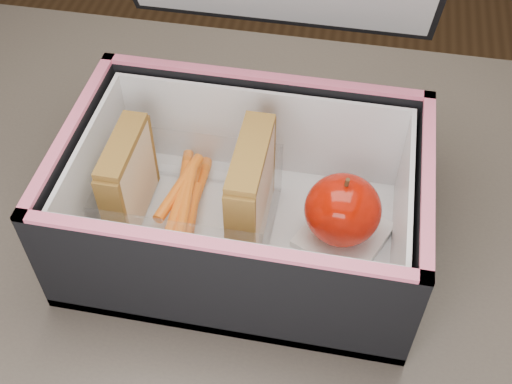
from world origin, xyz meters
TOP-DOWN VIEW (x-y plane):
  - kitchen_table at (0.00, 0.00)m, footprint 1.20×0.80m
  - lunch_bag at (-0.03, 0.05)m, footprint 0.33×0.32m
  - plastic_tub at (-0.09, 0.04)m, footprint 0.16×0.12m
  - sandwich_left at (-0.15, 0.04)m, footprint 0.02×0.09m
  - sandwich_right at (-0.03, 0.04)m, footprint 0.03×0.10m
  - carrot_sticks at (-0.09, 0.06)m, footprint 0.04×0.15m
  - paper_napkin at (0.06, 0.05)m, footprint 0.10×0.10m
  - red_apple at (0.06, 0.05)m, footprint 0.09×0.09m

SIDE VIEW (x-z plane):
  - kitchen_table at x=0.00m, z-range 0.28..1.03m
  - paper_napkin at x=0.06m, z-range 0.77..0.77m
  - carrot_sticks at x=-0.09m, z-range 0.77..0.80m
  - plastic_tub at x=-0.09m, z-range 0.77..0.83m
  - red_apple at x=0.06m, z-range 0.77..0.85m
  - sandwich_left at x=-0.15m, z-range 0.77..0.86m
  - lunch_bag at x=-0.03m, z-range 0.67..0.98m
  - sandwich_right at x=-0.03m, z-range 0.77..0.88m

